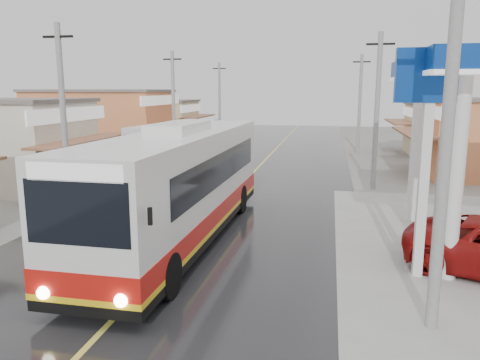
{
  "coord_description": "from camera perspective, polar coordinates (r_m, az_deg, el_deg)",
  "views": [
    {
      "loc": [
        4.68,
        -10.07,
        5.11
      ],
      "look_at": [
        1.34,
        7.26,
        1.73
      ],
      "focal_mm": 35.0,
      "sensor_mm": 36.0,
      "label": 1
    }
  ],
  "objects": [
    {
      "name": "coach_bus",
      "position": [
        16.06,
        -7.15,
        -0.59
      ],
      "size": [
        3.15,
        13.04,
        4.05
      ],
      "rotation": [
        0.0,
        0.0,
        -0.02
      ],
      "color": "silver",
      "rests_on": "road"
    },
    {
      "name": "tricycle_far",
      "position": [
        27.12,
        -19.22,
        1.29
      ],
      "size": [
        1.62,
        2.22,
        1.57
      ],
      "rotation": [
        0.0,
        0.0,
        -0.16
      ],
      "color": "#26262D",
      "rests_on": "ground"
    },
    {
      "name": "tricycle_near",
      "position": [
        23.64,
        -19.99,
        -0.12
      ],
      "size": [
        1.44,
        2.03,
        1.55
      ],
      "rotation": [
        0.0,
        0.0,
        0.06
      ],
      "color": "#26262D",
      "rests_on": "ground"
    },
    {
      "name": "utility_poles_right",
      "position": [
        25.69,
        15.86,
        -1.05
      ],
      "size": [
        1.6,
        36.0,
        8.0
      ],
      "primitive_type": null,
      "color": "gray",
      "rests_on": "ground"
    },
    {
      "name": "second_bus",
      "position": [
        30.38,
        -7.77,
        4.2
      ],
      "size": [
        3.4,
        9.41,
        3.06
      ],
      "rotation": [
        0.0,
        0.0,
        -0.1
      ],
      "color": "silver",
      "rests_on": "road"
    },
    {
      "name": "tyre_stack",
      "position": [
        20.33,
        -20.23,
        -3.77
      ],
      "size": [
        0.86,
        0.86,
        0.44
      ],
      "color": "black",
      "rests_on": "ground"
    },
    {
      "name": "ground",
      "position": [
        12.23,
        -13.11,
        -14.18
      ],
      "size": [
        120.0,
        120.0,
        0.0
      ],
      "primitive_type": "plane",
      "color": "slate",
      "rests_on": "ground"
    },
    {
      "name": "centre_line",
      "position": [
        26.01,
        0.33,
        -0.44
      ],
      "size": [
        0.15,
        90.0,
        0.01
      ],
      "primitive_type": "cube",
      "color": "#D8CC4C",
      "rests_on": "road"
    },
    {
      "name": "utility_poles_left",
      "position": [
        29.02,
        -13.02,
        0.42
      ],
      "size": [
        1.6,
        50.0,
        8.0
      ],
      "primitive_type": null,
      "color": "gray",
      "rests_on": "ground"
    },
    {
      "name": "road",
      "position": [
        26.01,
        0.33,
        -0.47
      ],
      "size": [
        12.0,
        90.0,
        0.02
      ],
      "primitive_type": "cube",
      "color": "black",
      "rests_on": "ground"
    },
    {
      "name": "cyclist",
      "position": [
        17.04,
        -22.02,
        -5.01
      ],
      "size": [
        0.69,
        1.95,
        2.1
      ],
      "rotation": [
        0.0,
        0.0,
        -0.01
      ],
      "color": "black",
      "rests_on": "ground"
    },
    {
      "name": "shopfronts_left",
      "position": [
        33.57,
        -21.04,
        1.36
      ],
      "size": [
        11.0,
        44.0,
        5.2
      ],
      "primitive_type": null,
      "color": "tan",
      "rests_on": "ground"
    }
  ]
}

